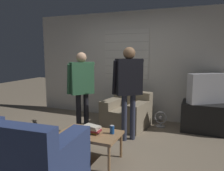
# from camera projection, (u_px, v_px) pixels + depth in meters

# --- Properties ---
(ground_plane) EXTENTS (16.00, 16.00, 0.00)m
(ground_plane) POSITION_uv_depth(u_px,v_px,m) (96.00, 150.00, 3.60)
(ground_plane) COLOR #7F705B
(wall_back) EXTENTS (5.20, 0.08, 2.55)m
(wall_back) POSITION_uv_depth(u_px,v_px,m) (133.00, 65.00, 5.26)
(wall_back) COLOR silver
(wall_back) RESTS_ON ground_plane
(couch_blue) EXTENTS (1.71, 1.07, 0.89)m
(couch_blue) POSITION_uv_depth(u_px,v_px,m) (11.00, 158.00, 2.66)
(couch_blue) COLOR navy
(couch_blue) RESTS_ON ground_plane
(armchair_beige) EXTENTS (1.01, 0.95, 0.73)m
(armchair_beige) POSITION_uv_depth(u_px,v_px,m) (127.00, 112.00, 4.76)
(armchair_beige) COLOR gray
(armchair_beige) RESTS_ON ground_plane
(coffee_table) EXTENTS (0.90, 0.56, 0.42)m
(coffee_table) POSITION_uv_depth(u_px,v_px,m) (90.00, 135.00, 3.25)
(coffee_table) COLOR #9E754C
(coffee_table) RESTS_ON ground_plane
(tv_stand) EXTENTS (0.93, 0.59, 0.59)m
(tv_stand) POSITION_uv_depth(u_px,v_px,m) (206.00, 117.00, 4.44)
(tv_stand) COLOR black
(tv_stand) RESTS_ON ground_plane
(tv) EXTENTS (0.77, 0.63, 0.60)m
(tv) POSITION_uv_depth(u_px,v_px,m) (208.00, 88.00, 4.35)
(tv) COLOR #B2B2B7
(tv) RESTS_ON tv_stand
(person_left_standing) EXTENTS (0.53, 0.81, 1.60)m
(person_left_standing) POSITION_uv_depth(u_px,v_px,m) (82.00, 83.00, 4.18)
(person_left_standing) COLOR black
(person_left_standing) RESTS_ON ground_plane
(person_right_standing) EXTENTS (0.54, 0.84, 1.69)m
(person_right_standing) POSITION_uv_depth(u_px,v_px,m) (129.00, 82.00, 3.88)
(person_right_standing) COLOR #33384C
(person_right_standing) RESTS_ON ground_plane
(book_stack) EXTENTS (0.26, 0.19, 0.12)m
(book_stack) POSITION_uv_depth(u_px,v_px,m) (93.00, 129.00, 3.22)
(book_stack) COLOR gold
(book_stack) RESTS_ON coffee_table
(soda_can) EXTENTS (0.07, 0.07, 0.13)m
(soda_can) POSITION_uv_depth(u_px,v_px,m) (112.00, 130.00, 3.19)
(soda_can) COLOR #194C9E
(soda_can) RESTS_ON coffee_table
(spare_remote) EXTENTS (0.12, 0.12, 0.02)m
(spare_remote) POSITION_uv_depth(u_px,v_px,m) (96.00, 132.00, 3.23)
(spare_remote) COLOR black
(spare_remote) RESTS_ON coffee_table
(floor_fan) EXTENTS (0.27, 0.20, 0.34)m
(floor_fan) POSITION_uv_depth(u_px,v_px,m) (161.00, 120.00, 4.72)
(floor_fan) COLOR #A8A8AD
(floor_fan) RESTS_ON ground_plane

